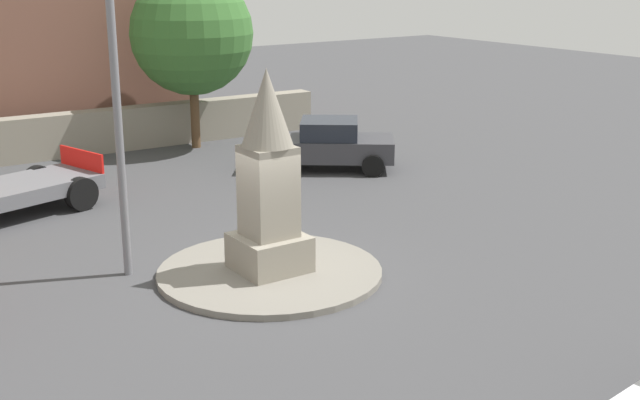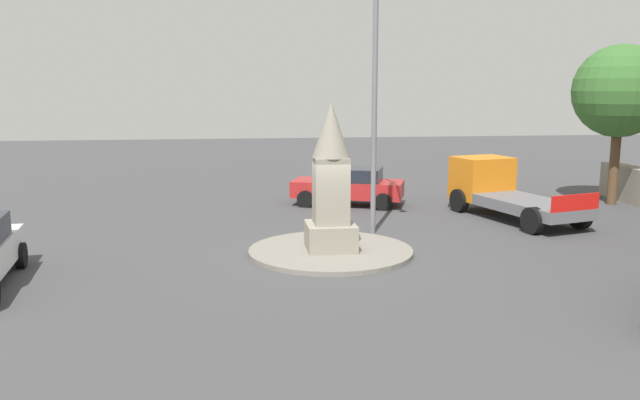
# 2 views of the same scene
# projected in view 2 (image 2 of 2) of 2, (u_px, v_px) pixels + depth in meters

# --- Properties ---
(ground_plane) EXTENTS (80.00, 80.00, 0.00)m
(ground_plane) POSITION_uv_depth(u_px,v_px,m) (331.00, 254.00, 17.62)
(ground_plane) COLOR #424244
(traffic_island) EXTENTS (4.48, 4.48, 0.13)m
(traffic_island) POSITION_uv_depth(u_px,v_px,m) (331.00, 251.00, 17.60)
(traffic_island) COLOR gray
(traffic_island) RESTS_ON ground
(monument) EXTENTS (1.31, 1.31, 3.99)m
(monument) POSITION_uv_depth(u_px,v_px,m) (331.00, 183.00, 17.28)
(monument) COLOR gray
(monument) RESTS_ON traffic_island
(streetlamp) EXTENTS (2.87, 0.28, 8.07)m
(streetlamp) POSITION_uv_depth(u_px,v_px,m) (375.00, 75.00, 19.24)
(streetlamp) COLOR slate
(streetlamp) RESTS_ON ground
(car_red_passing) EXTENTS (2.97, 4.50, 1.44)m
(car_red_passing) POSITION_uv_depth(u_px,v_px,m) (349.00, 186.00, 24.71)
(car_red_passing) COLOR #B22323
(car_red_passing) RESTS_ON ground
(truck_orange_approaching) EXTENTS (5.69, 3.38, 1.96)m
(truck_orange_approaching) POSITION_uv_depth(u_px,v_px,m) (502.00, 190.00, 22.65)
(truck_orange_approaching) COLOR orange
(truck_orange_approaching) RESTS_ON ground
(tree_mid_cluster) EXTENTS (3.48, 3.48, 6.07)m
(tree_mid_cluster) POSITION_uv_depth(u_px,v_px,m) (620.00, 92.00, 24.23)
(tree_mid_cluster) COLOR brown
(tree_mid_cluster) RESTS_ON ground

